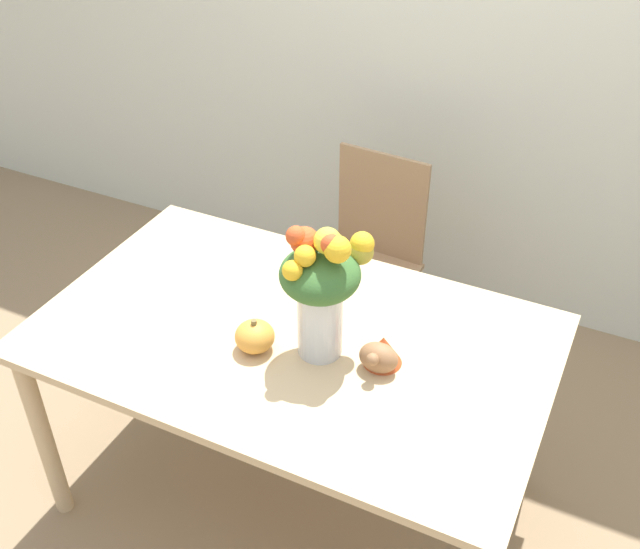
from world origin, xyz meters
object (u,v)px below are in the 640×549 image
pumpkin (255,336)px  dining_chair_near_window (366,261)px  turkey_figurine (381,353)px  flower_vase (322,287)px

pumpkin → dining_chair_near_window: dining_chair_near_window is taller
turkey_figurine → dining_chair_near_window: bearing=114.7°
flower_vase → pumpkin: 0.27m
flower_vase → pumpkin: flower_vase is taller
pumpkin → turkey_figurine: bearing=14.6°
pumpkin → turkey_figurine: size_ratio=0.76×
pumpkin → dining_chair_near_window: (-0.04, 0.97, -0.35)m
flower_vase → dining_chair_near_window: flower_vase is taller
flower_vase → pumpkin: (-0.18, -0.08, -0.19)m
turkey_figurine → dining_chair_near_window: 1.03m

